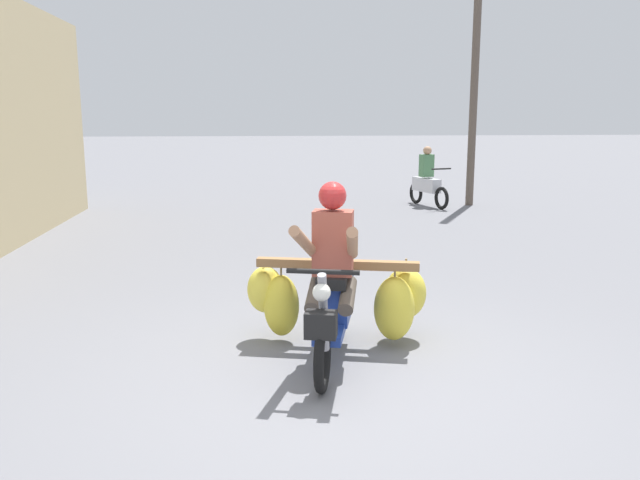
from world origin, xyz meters
name	(u,v)px	position (x,y,z in m)	size (l,w,h in m)	color
ground_plane	(340,385)	(0.00, 0.00, 0.00)	(120.00, 120.00, 0.00)	slate
motorbike_main_loaded	(340,293)	(0.10, 0.79, 0.54)	(1.75, 1.74, 1.58)	black
motorbike_distant_ahead_left	(427,182)	(3.36, 10.01, 0.57)	(0.68, 1.57, 1.40)	black
utility_pole	(475,67)	(4.42, 10.09, 3.19)	(0.18, 0.18, 6.37)	brown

